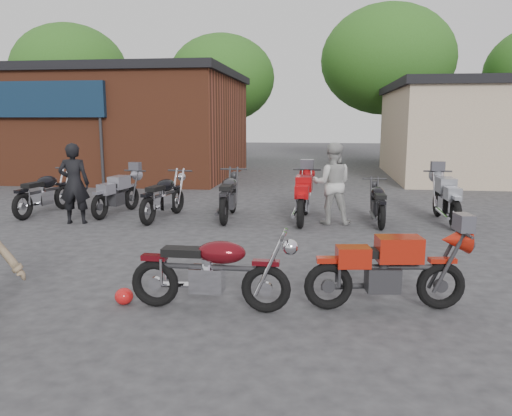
# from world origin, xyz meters

# --- Properties ---
(ground) EXTENTS (90.00, 90.00, 0.00)m
(ground) POSITION_xyz_m (0.00, 0.00, 0.00)
(ground) COLOR #2D2D2F
(brick_building) EXTENTS (12.00, 8.00, 4.00)m
(brick_building) POSITION_xyz_m (-9.00, 14.00, 2.00)
(brick_building) COLOR brown
(brick_building) RESTS_ON ground
(tree_0) EXTENTS (6.56, 6.56, 8.20)m
(tree_0) POSITION_xyz_m (-14.00, 22.00, 4.10)
(tree_0) COLOR #285416
(tree_0) RESTS_ON ground
(tree_1) EXTENTS (5.92, 5.92, 7.40)m
(tree_1) POSITION_xyz_m (-5.00, 22.00, 3.70)
(tree_1) COLOR #285416
(tree_1) RESTS_ON ground
(tree_2) EXTENTS (7.04, 7.04, 8.80)m
(tree_2) POSITION_xyz_m (4.00, 22.00, 4.40)
(tree_2) COLOR #285416
(tree_2) RESTS_ON ground
(vintage_motorcycle) EXTENTS (1.93, 0.65, 1.12)m
(vintage_motorcycle) POSITION_xyz_m (-0.56, -0.45, 0.56)
(vintage_motorcycle) COLOR #520A10
(vintage_motorcycle) RESTS_ON ground
(sportbike) EXTENTS (1.99, 0.90, 1.11)m
(sportbike) POSITION_xyz_m (1.58, -0.15, 0.56)
(sportbike) COLOR #B51F0F
(sportbike) RESTS_ON ground
(helmet) EXTENTS (0.24, 0.24, 0.21)m
(helmet) POSITION_xyz_m (-1.72, -0.43, 0.11)
(helmet) COLOR red
(helmet) RESTS_ON ground
(person_dark) EXTENTS (0.74, 0.57, 1.82)m
(person_dark) POSITION_xyz_m (-4.78, 4.25, 0.91)
(person_dark) COLOR black
(person_dark) RESTS_ON ground
(person_light) EXTENTS (0.89, 0.69, 1.83)m
(person_light) POSITION_xyz_m (0.96, 5.00, 0.91)
(person_light) COLOR #AFB0AC
(person_light) RESTS_ON ground
(row_bike_0) EXTENTS (0.94, 2.14, 1.20)m
(row_bike_0) POSITION_xyz_m (-6.08, 5.21, 0.60)
(row_bike_0) COLOR black
(row_bike_0) RESTS_ON ground
(row_bike_1) EXTENTS (0.95, 2.03, 1.13)m
(row_bike_1) POSITION_xyz_m (-4.29, 5.43, 0.57)
(row_bike_1) COLOR gray
(row_bike_1) RESTS_ON ground
(row_bike_2) EXTENTS (0.99, 2.14, 1.20)m
(row_bike_2) POSITION_xyz_m (-2.96, 5.03, 0.60)
(row_bike_2) COLOR black
(row_bike_2) RESTS_ON ground
(row_bike_3) EXTENTS (0.81, 2.15, 1.23)m
(row_bike_3) POSITION_xyz_m (-1.45, 5.27, 0.61)
(row_bike_3) COLOR #232325
(row_bike_3) RESTS_ON ground
(row_bike_4) EXTENTS (0.78, 2.18, 1.25)m
(row_bike_4) POSITION_xyz_m (0.32, 5.21, 0.62)
(row_bike_4) COLOR red
(row_bike_4) RESTS_ON ground
(row_bike_5) EXTENTS (0.63, 1.82, 1.05)m
(row_bike_5) POSITION_xyz_m (2.00, 5.16, 0.52)
(row_bike_5) COLOR black
(row_bike_5) RESTS_ON ground
(row_bike_6) EXTENTS (0.73, 2.12, 1.22)m
(row_bike_6) POSITION_xyz_m (3.54, 5.46, 0.61)
(row_bike_6) COLOR gray
(row_bike_6) RESTS_ON ground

